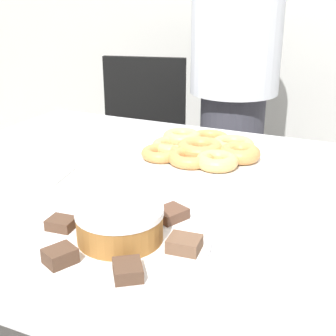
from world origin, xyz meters
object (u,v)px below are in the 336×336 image
Objects in this scene: person_standing at (234,81)px; frosted_cake at (120,223)px; plate_donuts at (200,156)px; napkin at (42,174)px; plate_cake at (121,241)px; office_chair_left at (138,161)px.

person_standing is 9.77× the size of frosted_cake.
person_standing is 1.22m from frosted_cake.
person_standing reaches higher than frosted_cake.
plate_donuts reaches higher than napkin.
person_standing is at bearing 97.11° from plate_cake.
plate_cake is 0.41m from napkin.
frosted_cake is at bearing -31.43° from napkin.
person_standing is at bearing 97.11° from frosted_cake.
frosted_cake is at bearing 180.00° from plate_cake.
office_chair_left reaches higher than frosted_cake.
napkin is at bearing 148.57° from frosted_cake.
office_chair_left is at bearing 103.85° from napkin.
plate_cake is at bearing -86.36° from plate_donuts.
napkin is (-0.20, -1.00, -0.08)m from person_standing.
office_chair_left reaches higher than napkin.
person_standing is at bearing -8.73° from office_chair_left.
person_standing reaches higher than napkin.
plate_cake reaches higher than napkin.
person_standing is 1.02m from napkin.
plate_donuts is (0.56, -0.68, 0.33)m from office_chair_left.
office_chair_left is 2.25× the size of plate_donuts.
plate_cake is (0.59, -1.18, 0.33)m from office_chair_left.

